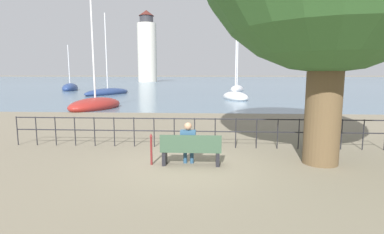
{
  "coord_description": "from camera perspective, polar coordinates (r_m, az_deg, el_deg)",
  "views": [
    {
      "loc": [
        0.52,
        -8.25,
        2.56
      ],
      "look_at": [
        0.0,
        0.5,
        1.31
      ],
      "focal_mm": 28.0,
      "sensor_mm": 36.0,
      "label": 1
    }
  ],
  "objects": [
    {
      "name": "seated_person_left",
      "position": [
        8.5,
        -0.74,
        -4.67
      ],
      "size": [
        0.43,
        0.35,
        1.23
      ],
      "color": "navy",
      "rests_on": "ground_plane"
    },
    {
      "name": "sailboat_3",
      "position": [
        23.55,
        -17.91,
        2.24
      ],
      "size": [
        3.83,
        5.72,
        10.26
      ],
      "rotation": [
        0.0,
        0.0,
        -0.28
      ],
      "color": "maroon",
      "rests_on": "ground_plane"
    },
    {
      "name": "harbor_water",
      "position": [
        169.64,
        3.23,
        7.29
      ],
      "size": [
        600.0,
        300.0,
        0.01
      ],
      "color": "slate",
      "rests_on": "ground_plane"
    },
    {
      "name": "promenade_railing",
      "position": [
        10.48,
        0.5,
        -2.11
      ],
      "size": [
        12.97,
        0.04,
        1.05
      ],
      "color": "black",
      "rests_on": "ground_plane"
    },
    {
      "name": "sailboat_1",
      "position": [
        45.91,
        8.56,
        5.33
      ],
      "size": [
        3.1,
        6.21,
        12.32
      ],
      "rotation": [
        0.0,
        0.0,
        -0.25
      ],
      "color": "silver",
      "rests_on": "ground_plane"
    },
    {
      "name": "sailboat_2",
      "position": [
        31.22,
        8.25,
        3.88
      ],
      "size": [
        3.25,
        5.36,
        8.49
      ],
      "rotation": [
        0.0,
        0.0,
        0.24
      ],
      "color": "white",
      "rests_on": "ground_plane"
    },
    {
      "name": "park_bench",
      "position": [
        8.48,
        -0.23,
        -6.41
      ],
      "size": [
        1.71,
        0.45,
        0.9
      ],
      "color": "#334C38",
      "rests_on": "ground_plane"
    },
    {
      "name": "ground_plane",
      "position": [
        8.66,
        -0.2,
        -9.06
      ],
      "size": [
        1000.0,
        1000.0,
        0.0
      ],
      "primitive_type": "plane",
      "color": "#7A705B"
    },
    {
      "name": "closed_umbrella",
      "position": [
        8.6,
        -7.77,
        -5.71
      ],
      "size": [
        0.09,
        0.09,
        0.92
      ],
      "color": "maroon",
      "rests_on": "ground_plane"
    },
    {
      "name": "harbor_lighthouse",
      "position": [
        103.76,
        -8.56,
        12.69
      ],
      "size": [
        6.31,
        6.31,
        23.46
      ],
      "color": "beige",
      "rests_on": "ground_plane"
    },
    {
      "name": "sailboat_4",
      "position": [
        51.52,
        -22.19,
        5.1
      ],
      "size": [
        3.42,
        6.07,
        7.57
      ],
      "rotation": [
        0.0,
        0.0,
        0.24
      ],
      "color": "navy",
      "rests_on": "ground_plane"
    },
    {
      "name": "sailboat_0",
      "position": [
        39.89,
        -15.75,
        4.56
      ],
      "size": [
        4.87,
        8.34,
        10.41
      ],
      "rotation": [
        0.0,
        0.0,
        -0.35
      ],
      "color": "navy",
      "rests_on": "ground_plane"
    }
  ]
}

